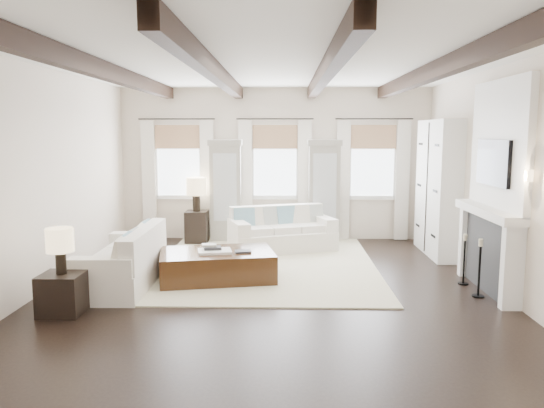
{
  "coord_description": "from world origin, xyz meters",
  "views": [
    {
      "loc": [
        0.2,
        -7.49,
        2.27
      ],
      "look_at": [
        0.0,
        0.78,
        1.15
      ],
      "focal_mm": 35.0,
      "sensor_mm": 36.0,
      "label": 1
    }
  ],
  "objects_px": {
    "side_table_front": "(63,294)",
    "sofa_back": "(281,232)",
    "ottoman": "(217,266)",
    "side_table_back": "(197,227)",
    "sofa_left": "(126,263)"
  },
  "relations": [
    {
      "from": "sofa_back",
      "to": "sofa_left",
      "type": "xyz_separation_m",
      "value": [
        -2.29,
        -2.48,
        0.0
      ]
    },
    {
      "from": "sofa_back",
      "to": "ottoman",
      "type": "relative_size",
      "value": 1.26
    },
    {
      "from": "ottoman",
      "to": "side_table_back",
      "type": "distance_m",
      "value": 2.86
    },
    {
      "from": "side_table_front",
      "to": "side_table_back",
      "type": "bearing_deg",
      "value": 77.18
    },
    {
      "from": "ottoman",
      "to": "side_table_front",
      "type": "distance_m",
      "value": 2.36
    },
    {
      "from": "sofa_left",
      "to": "ottoman",
      "type": "bearing_deg",
      "value": 15.18
    },
    {
      "from": "sofa_left",
      "to": "side_table_back",
      "type": "bearing_deg",
      "value": 80.1
    },
    {
      "from": "ottoman",
      "to": "sofa_back",
      "type": "bearing_deg",
      "value": 53.95
    },
    {
      "from": "ottoman",
      "to": "side_table_back",
      "type": "height_order",
      "value": "side_table_back"
    },
    {
      "from": "sofa_back",
      "to": "side_table_front",
      "type": "bearing_deg",
      "value": -126.37
    },
    {
      "from": "sofa_back",
      "to": "side_table_back",
      "type": "xyz_separation_m",
      "value": [
        -1.75,
        0.62,
        -0.01
      ]
    },
    {
      "from": "sofa_left",
      "to": "side_table_back",
      "type": "height_order",
      "value": "sofa_left"
    },
    {
      "from": "sofa_back",
      "to": "sofa_left",
      "type": "bearing_deg",
      "value": -132.67
    },
    {
      "from": "side_table_front",
      "to": "sofa_back",
      "type": "bearing_deg",
      "value": 53.63
    },
    {
      "from": "side_table_front",
      "to": "sofa_left",
      "type": "bearing_deg",
      "value": 70.1
    }
  ]
}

